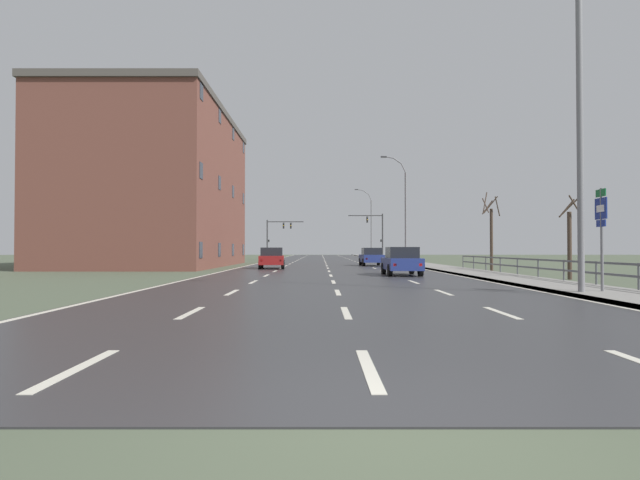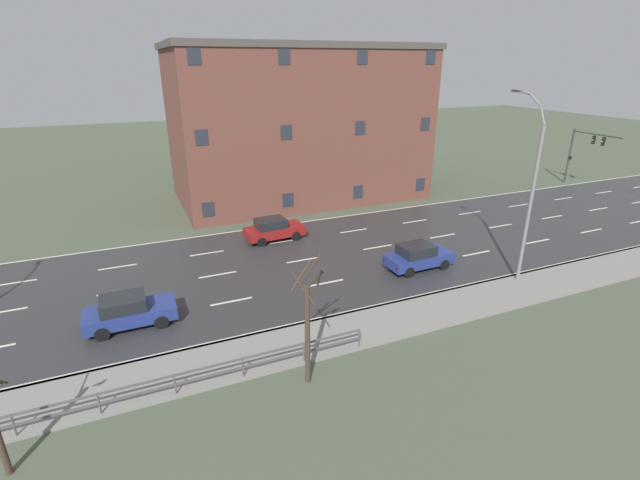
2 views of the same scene
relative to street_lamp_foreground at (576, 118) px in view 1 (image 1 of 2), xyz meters
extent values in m
cube|color=#4C5642|center=(-7.44, 36.12, -5.63)|extent=(160.00, 160.00, 0.12)
cube|color=#303033|center=(-7.44, 48.12, -5.56)|extent=(14.00, 120.00, 0.02)
cube|color=beige|center=(-10.94, -9.88, -5.55)|extent=(0.16, 2.20, 0.01)
cube|color=beige|center=(-10.94, -4.48, -5.55)|extent=(0.16, 2.20, 0.01)
cube|color=beige|center=(-10.94, 0.92, -5.55)|extent=(0.16, 2.20, 0.01)
cube|color=beige|center=(-10.94, 6.32, -5.55)|extent=(0.16, 2.20, 0.01)
cube|color=beige|center=(-10.94, 11.72, -5.55)|extent=(0.16, 2.20, 0.01)
cube|color=beige|center=(-10.94, 17.12, -5.55)|extent=(0.16, 2.20, 0.01)
cube|color=beige|center=(-10.94, 22.52, -5.55)|extent=(0.16, 2.20, 0.01)
cube|color=beige|center=(-10.94, 27.92, -5.55)|extent=(0.16, 2.20, 0.01)
cube|color=beige|center=(-10.94, 33.32, -5.55)|extent=(0.16, 2.20, 0.01)
cube|color=beige|center=(-10.94, 38.72, -5.55)|extent=(0.16, 2.20, 0.01)
cube|color=beige|center=(-10.94, 44.12, -5.55)|extent=(0.16, 2.20, 0.01)
cube|color=beige|center=(-10.94, 49.52, -5.55)|extent=(0.16, 2.20, 0.01)
cube|color=beige|center=(-10.94, 54.92, -5.55)|extent=(0.16, 2.20, 0.01)
cube|color=beige|center=(-10.94, 60.32, -5.55)|extent=(0.16, 2.20, 0.01)
cube|color=beige|center=(-10.94, 65.72, -5.55)|extent=(0.16, 2.20, 0.01)
cube|color=beige|center=(-10.94, 71.12, -5.55)|extent=(0.16, 2.20, 0.01)
cube|color=beige|center=(-10.94, 76.52, -5.55)|extent=(0.16, 2.20, 0.01)
cube|color=beige|center=(-10.94, 81.92, -5.55)|extent=(0.16, 2.20, 0.01)
cube|color=beige|center=(-10.94, 87.32, -5.55)|extent=(0.16, 2.20, 0.01)
cube|color=beige|center=(-10.94, 92.72, -5.55)|extent=(0.16, 2.20, 0.01)
cube|color=beige|center=(-10.94, 98.12, -5.55)|extent=(0.16, 2.20, 0.01)
cube|color=beige|center=(-10.94, 103.52, -5.55)|extent=(0.16, 2.20, 0.01)
cube|color=beige|center=(-7.44, -9.88, -5.55)|extent=(0.16, 2.20, 0.01)
cube|color=beige|center=(-7.44, -4.48, -5.55)|extent=(0.16, 2.20, 0.01)
cube|color=beige|center=(-7.44, 0.92, -5.55)|extent=(0.16, 2.20, 0.01)
cube|color=beige|center=(-7.44, 6.32, -5.55)|extent=(0.16, 2.20, 0.01)
cube|color=beige|center=(-7.44, 11.72, -5.55)|extent=(0.16, 2.20, 0.01)
cube|color=beige|center=(-7.44, 17.12, -5.55)|extent=(0.16, 2.20, 0.01)
cube|color=beige|center=(-7.44, 22.52, -5.55)|extent=(0.16, 2.20, 0.01)
cube|color=beige|center=(-7.44, 27.92, -5.55)|extent=(0.16, 2.20, 0.01)
cube|color=beige|center=(-7.44, 33.32, -5.55)|extent=(0.16, 2.20, 0.01)
cube|color=beige|center=(-7.44, 38.72, -5.55)|extent=(0.16, 2.20, 0.01)
cube|color=beige|center=(-7.44, 44.12, -5.55)|extent=(0.16, 2.20, 0.01)
cube|color=beige|center=(-7.44, 49.52, -5.55)|extent=(0.16, 2.20, 0.01)
cube|color=beige|center=(-7.44, 54.92, -5.55)|extent=(0.16, 2.20, 0.01)
cube|color=beige|center=(-7.44, 60.32, -5.55)|extent=(0.16, 2.20, 0.01)
cube|color=beige|center=(-7.44, 65.72, -5.55)|extent=(0.16, 2.20, 0.01)
cube|color=beige|center=(-7.44, 71.12, -5.55)|extent=(0.16, 2.20, 0.01)
cube|color=beige|center=(-7.44, 76.52, -5.55)|extent=(0.16, 2.20, 0.01)
cube|color=beige|center=(-7.44, 81.92, -5.55)|extent=(0.16, 2.20, 0.01)
cube|color=beige|center=(-7.44, 87.32, -5.55)|extent=(0.16, 2.20, 0.01)
cube|color=beige|center=(-7.44, 92.72, -5.55)|extent=(0.16, 2.20, 0.01)
cube|color=beige|center=(-7.44, 98.12, -5.55)|extent=(0.16, 2.20, 0.01)
cube|color=beige|center=(-7.44, 103.52, -5.55)|extent=(0.16, 2.20, 0.01)
cube|color=beige|center=(-3.94, -4.48, -5.55)|extent=(0.16, 2.20, 0.01)
cube|color=beige|center=(-3.94, 0.92, -5.55)|extent=(0.16, 2.20, 0.01)
cube|color=beige|center=(-3.94, 6.32, -5.55)|extent=(0.16, 2.20, 0.01)
cube|color=beige|center=(-3.94, 11.72, -5.55)|extent=(0.16, 2.20, 0.01)
cube|color=beige|center=(-3.94, 17.12, -5.55)|extent=(0.16, 2.20, 0.01)
cube|color=beige|center=(-3.94, 22.52, -5.55)|extent=(0.16, 2.20, 0.01)
cube|color=beige|center=(-3.94, 27.92, -5.55)|extent=(0.16, 2.20, 0.01)
cube|color=beige|center=(-3.94, 33.32, -5.55)|extent=(0.16, 2.20, 0.01)
cube|color=beige|center=(-3.94, 38.72, -5.55)|extent=(0.16, 2.20, 0.01)
cube|color=beige|center=(-3.94, 44.12, -5.55)|extent=(0.16, 2.20, 0.01)
cube|color=beige|center=(-3.94, 49.52, -5.55)|extent=(0.16, 2.20, 0.01)
cube|color=beige|center=(-3.94, 54.92, -5.55)|extent=(0.16, 2.20, 0.01)
cube|color=beige|center=(-3.94, 60.32, -5.55)|extent=(0.16, 2.20, 0.01)
cube|color=beige|center=(-3.94, 65.72, -5.55)|extent=(0.16, 2.20, 0.01)
cube|color=beige|center=(-3.94, 71.12, -5.55)|extent=(0.16, 2.20, 0.01)
cube|color=beige|center=(-3.94, 76.52, -5.55)|extent=(0.16, 2.20, 0.01)
cube|color=beige|center=(-3.94, 81.92, -5.55)|extent=(0.16, 2.20, 0.01)
cube|color=beige|center=(-3.94, 87.32, -5.55)|extent=(0.16, 2.20, 0.01)
cube|color=beige|center=(-3.94, 92.72, -5.55)|extent=(0.16, 2.20, 0.01)
cube|color=beige|center=(-3.94, 98.12, -5.55)|extent=(0.16, 2.20, 0.01)
cube|color=beige|center=(-3.94, 103.52, -5.55)|extent=(0.16, 2.20, 0.01)
cube|color=beige|center=(-0.59, 48.12, -5.55)|extent=(0.16, 120.00, 0.01)
cube|color=beige|center=(-14.29, 48.12, -5.55)|extent=(0.16, 120.00, 0.01)
cube|color=gray|center=(1.06, 48.12, -5.51)|extent=(3.00, 120.00, 0.12)
cube|color=slate|center=(-0.36, 48.12, -5.51)|extent=(0.16, 120.00, 0.12)
cube|color=#515459|center=(2.41, 7.15, -4.62)|extent=(0.06, 28.26, 0.08)
cube|color=#515459|center=(2.41, 7.15, -5.02)|extent=(0.06, 28.26, 0.08)
cylinder|color=#515459|center=(2.41, 0.73, -5.07)|extent=(0.07, 0.07, 1.00)
cylinder|color=#515459|center=(2.41, 3.30, -5.07)|extent=(0.07, 0.07, 1.00)
cylinder|color=#515459|center=(2.41, 5.87, -5.07)|extent=(0.07, 0.07, 1.00)
cylinder|color=#515459|center=(2.41, 8.44, -5.07)|extent=(0.07, 0.07, 1.00)
cylinder|color=#515459|center=(2.41, 11.01, -5.07)|extent=(0.07, 0.07, 1.00)
cylinder|color=#515459|center=(2.41, 13.58, -5.07)|extent=(0.07, 0.07, 1.00)
cylinder|color=#515459|center=(2.41, 16.15, -5.07)|extent=(0.07, 0.07, 1.00)
cylinder|color=#515459|center=(2.41, 18.71, -5.07)|extent=(0.07, 0.07, 1.00)
cylinder|color=#515459|center=(2.41, 21.28, -5.07)|extent=(0.07, 0.07, 1.00)
cylinder|color=slate|center=(0.16, 0.00, -0.72)|extent=(0.20, 0.20, 9.71)
cylinder|color=slate|center=(0.16, 32.69, -1.19)|extent=(0.20, 0.20, 8.76)
cylinder|color=slate|center=(-0.04, 32.69, 3.62)|extent=(0.50, 0.11, 0.90)
cylinder|color=slate|center=(-0.63, 32.69, 4.31)|extent=(0.84, 0.11, 0.63)
cylinder|color=slate|center=(-1.48, 32.69, 4.67)|extent=(0.95, 0.11, 0.27)
cube|color=#333335|center=(-1.94, 32.69, 4.70)|extent=(0.56, 0.24, 0.12)
cylinder|color=slate|center=(0.16, 65.38, -0.95)|extent=(0.20, 0.20, 9.24)
cylinder|color=slate|center=(-0.07, 65.38, 4.15)|extent=(0.55, 0.11, 1.01)
cylinder|color=slate|center=(-0.73, 65.38, 4.94)|extent=(0.94, 0.11, 0.70)
cylinder|color=slate|center=(-1.69, 65.38, 5.34)|extent=(1.07, 0.11, 0.29)
cube|color=#333335|center=(-2.21, 65.38, 5.38)|extent=(0.56, 0.24, 0.12)
cylinder|color=slate|center=(0.96, 0.26, -3.87)|extent=(0.09, 0.09, 3.40)
cube|color=#146633|center=(0.94, 0.26, -2.32)|extent=(0.03, 0.56, 0.24)
cube|color=navy|center=(0.94, 0.26, -2.82)|extent=(0.03, 0.68, 0.68)
cube|color=white|center=(0.92, 0.26, -2.82)|extent=(0.01, 0.44, 0.22)
cube|color=navy|center=(0.94, 0.26, -3.29)|extent=(0.03, 0.52, 0.22)
cylinder|color=#38383A|center=(0.46, 53.29, -2.44)|extent=(0.18, 0.18, 6.26)
cylinder|color=#38383A|center=(-1.86, 53.29, 0.44)|extent=(4.63, 0.12, 0.12)
cube|color=black|center=(-1.63, 53.29, -0.11)|extent=(0.20, 0.28, 0.80)
sphere|color=#2D2D2D|center=(-1.63, 53.14, 0.15)|extent=(0.14, 0.14, 0.14)
sphere|color=#F2AD19|center=(-1.63, 53.14, -0.11)|extent=(0.14, 0.14, 0.14)
sphere|color=#2D2D2D|center=(-1.63, 53.14, -0.37)|extent=(0.14, 0.14, 0.14)
cube|color=black|center=(0.24, 53.24, -2.97)|extent=(0.18, 0.12, 0.32)
cylinder|color=#38383A|center=(-15.34, 54.84, -2.82)|extent=(0.18, 0.18, 5.50)
cylinder|color=#38383A|center=(-12.83, 54.84, -0.32)|extent=(5.03, 0.12, 0.12)
cube|color=black|center=(-13.08, 54.84, -0.87)|extent=(0.20, 0.28, 0.80)
sphere|color=#2D2D2D|center=(-13.08, 54.69, -0.61)|extent=(0.14, 0.14, 0.14)
sphere|color=#F2AD19|center=(-13.08, 54.69, -0.87)|extent=(0.14, 0.14, 0.14)
sphere|color=#2D2D2D|center=(-13.08, 54.69, -1.13)|extent=(0.14, 0.14, 0.14)
cube|color=black|center=(-12.07, 54.84, -0.87)|extent=(0.20, 0.28, 0.80)
sphere|color=#2D2D2D|center=(-12.07, 54.69, -0.61)|extent=(0.14, 0.14, 0.14)
sphere|color=#F2AD19|center=(-12.07, 54.69, -0.87)|extent=(0.14, 0.14, 0.14)
sphere|color=#2D2D2D|center=(-12.07, 54.69, -1.13)|extent=(0.14, 0.14, 0.14)
cube|color=black|center=(-15.12, 54.79, -2.97)|extent=(0.18, 0.12, 0.32)
cube|color=maroon|center=(-11.60, 21.99, -4.92)|extent=(2.00, 4.20, 0.64)
cube|color=black|center=(-11.59, 21.74, -4.30)|extent=(1.68, 2.09, 0.60)
cube|color=slate|center=(-11.64, 22.69, -4.32)|extent=(1.41, 0.16, 0.51)
cylinder|color=black|center=(-10.87, 23.31, -5.24)|extent=(0.26, 0.67, 0.66)
cylinder|color=black|center=(-12.49, 23.21, -5.24)|extent=(0.26, 0.67, 0.66)
cylinder|color=black|center=(-10.72, 20.77, -5.24)|extent=(0.26, 0.67, 0.66)
cylinder|color=black|center=(-12.33, 20.67, -5.24)|extent=(0.26, 0.67, 0.66)
cube|color=red|center=(-12.14, 19.93, -4.92)|extent=(0.16, 0.05, 0.14)
cube|color=red|center=(-10.82, 20.00, -4.92)|extent=(0.16, 0.05, 0.14)
cube|color=navy|center=(-3.56, 28.51, -4.92)|extent=(1.89, 4.15, 0.64)
cube|color=black|center=(-3.56, 28.26, -4.30)|extent=(1.62, 2.05, 0.60)
cube|color=slate|center=(-3.59, 29.21, -4.32)|extent=(1.41, 0.12, 0.51)
cylinder|color=black|center=(-2.79, 29.81, -5.24)|extent=(0.24, 0.67, 0.66)
cylinder|color=black|center=(-4.41, 29.76, -5.24)|extent=(0.24, 0.67, 0.66)
cylinder|color=black|center=(-2.71, 27.27, -5.24)|extent=(0.24, 0.67, 0.66)
cylinder|color=black|center=(-4.33, 27.22, -5.24)|extent=(0.24, 0.67, 0.66)
cube|color=red|center=(-4.16, 26.46, -4.92)|extent=(0.16, 0.04, 0.14)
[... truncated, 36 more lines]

